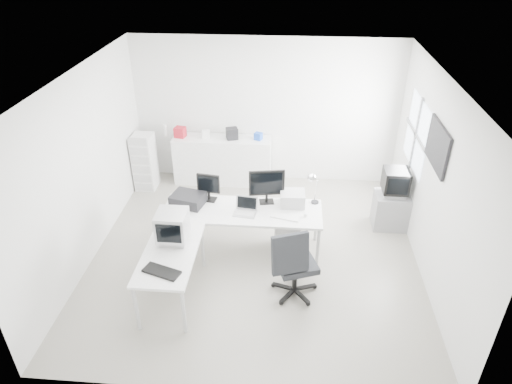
# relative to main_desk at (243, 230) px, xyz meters

# --- Properties ---
(floor) EXTENTS (5.00, 5.00, 0.01)m
(floor) POSITION_rel_main_desk_xyz_m (0.20, -0.07, -0.38)
(floor) COLOR #AFAD9D
(floor) RESTS_ON ground
(ceiling) EXTENTS (5.00, 5.00, 0.01)m
(ceiling) POSITION_rel_main_desk_xyz_m (0.20, -0.07, 2.42)
(ceiling) COLOR white
(ceiling) RESTS_ON back_wall
(back_wall) EXTENTS (5.00, 0.02, 2.80)m
(back_wall) POSITION_rel_main_desk_xyz_m (0.20, 2.43, 1.02)
(back_wall) COLOR silver
(back_wall) RESTS_ON floor
(left_wall) EXTENTS (0.02, 5.00, 2.80)m
(left_wall) POSITION_rel_main_desk_xyz_m (-2.30, -0.07, 1.02)
(left_wall) COLOR silver
(left_wall) RESTS_ON floor
(right_wall) EXTENTS (0.02, 5.00, 2.80)m
(right_wall) POSITION_rel_main_desk_xyz_m (2.70, -0.07, 1.02)
(right_wall) COLOR silver
(right_wall) RESTS_ON floor
(window) EXTENTS (0.02, 1.20, 1.10)m
(window) POSITION_rel_main_desk_xyz_m (2.68, 1.13, 1.23)
(window) COLOR white
(window) RESTS_ON right_wall
(wall_picture) EXTENTS (0.04, 0.90, 0.60)m
(wall_picture) POSITION_rel_main_desk_xyz_m (2.67, 0.03, 1.52)
(wall_picture) COLOR black
(wall_picture) RESTS_ON right_wall
(main_desk) EXTENTS (2.40, 0.80, 0.75)m
(main_desk) POSITION_rel_main_desk_xyz_m (0.00, 0.00, 0.00)
(main_desk) COLOR silver
(main_desk) RESTS_ON floor
(side_desk) EXTENTS (0.70, 1.40, 0.75)m
(side_desk) POSITION_rel_main_desk_xyz_m (-0.85, -1.10, 0.00)
(side_desk) COLOR silver
(side_desk) RESTS_ON floor
(drawer_pedestal) EXTENTS (0.40, 0.50, 0.60)m
(drawer_pedestal) POSITION_rel_main_desk_xyz_m (0.70, 0.05, -0.08)
(drawer_pedestal) COLOR silver
(drawer_pedestal) RESTS_ON floor
(inkjet_printer) EXTENTS (0.56, 0.48, 0.17)m
(inkjet_printer) POSITION_rel_main_desk_xyz_m (-0.85, 0.10, 0.46)
(inkjet_printer) COLOR black
(inkjet_printer) RESTS_ON main_desk
(lcd_monitor_small) EXTENTS (0.39, 0.26, 0.45)m
(lcd_monitor_small) POSITION_rel_main_desk_xyz_m (-0.55, 0.25, 0.60)
(lcd_monitor_small) COLOR black
(lcd_monitor_small) RESTS_ON main_desk
(lcd_monitor_large) EXTENTS (0.57, 0.31, 0.57)m
(lcd_monitor_large) POSITION_rel_main_desk_xyz_m (0.35, 0.25, 0.66)
(lcd_monitor_large) COLOR black
(lcd_monitor_large) RESTS_ON main_desk
(laptop) EXTENTS (0.38, 0.39, 0.23)m
(laptop) POSITION_rel_main_desk_xyz_m (0.05, -0.10, 0.49)
(laptop) COLOR #B7B7BA
(laptop) RESTS_ON main_desk
(white_keyboard) EXTENTS (0.45, 0.24, 0.02)m
(white_keyboard) POSITION_rel_main_desk_xyz_m (0.65, -0.15, 0.38)
(white_keyboard) COLOR silver
(white_keyboard) RESTS_ON main_desk
(white_mouse) EXTENTS (0.06, 0.06, 0.06)m
(white_mouse) POSITION_rel_main_desk_xyz_m (0.95, -0.10, 0.40)
(white_mouse) COLOR silver
(white_mouse) RESTS_ON main_desk
(laser_printer) EXTENTS (0.39, 0.34, 0.21)m
(laser_printer) POSITION_rel_main_desk_xyz_m (0.75, 0.22, 0.48)
(laser_printer) COLOR #ACACAC
(laser_printer) RESTS_ON main_desk
(desk_lamp) EXTENTS (0.20, 0.20, 0.53)m
(desk_lamp) POSITION_rel_main_desk_xyz_m (1.10, 0.30, 0.64)
(desk_lamp) COLOR silver
(desk_lamp) RESTS_ON main_desk
(crt_monitor) EXTENTS (0.37, 0.37, 0.42)m
(crt_monitor) POSITION_rel_main_desk_xyz_m (-0.85, -0.85, 0.58)
(crt_monitor) COLOR #B7B7BA
(crt_monitor) RESTS_ON side_desk
(black_keyboard) EXTENTS (0.51, 0.33, 0.03)m
(black_keyboard) POSITION_rel_main_desk_xyz_m (-0.85, -1.50, 0.39)
(black_keyboard) COLOR black
(black_keyboard) RESTS_ON side_desk
(office_chair) EXTENTS (0.86, 0.86, 1.16)m
(office_chair) POSITION_rel_main_desk_xyz_m (0.82, -0.92, 0.20)
(office_chair) COLOR #27292C
(office_chair) RESTS_ON floor
(tv_cabinet) EXTENTS (0.56, 0.46, 0.62)m
(tv_cabinet) POSITION_rel_main_desk_xyz_m (2.42, 0.87, -0.07)
(tv_cabinet) COLOR gray
(tv_cabinet) RESTS_ON floor
(crt_tv) EXTENTS (0.50, 0.48, 0.45)m
(crt_tv) POSITION_rel_main_desk_xyz_m (2.42, 0.87, 0.47)
(crt_tv) COLOR black
(crt_tv) RESTS_ON tv_cabinet
(sideboard) EXTENTS (1.88, 0.47, 0.94)m
(sideboard) POSITION_rel_main_desk_xyz_m (-0.63, 2.17, 0.10)
(sideboard) COLOR silver
(sideboard) RESTS_ON floor
(clutter_box_a) EXTENTS (0.23, 0.21, 0.20)m
(clutter_box_a) POSITION_rel_main_desk_xyz_m (-1.43, 2.17, 0.66)
(clutter_box_a) COLOR #AB1825
(clutter_box_a) RESTS_ON sideboard
(clutter_box_b) EXTENTS (0.17, 0.15, 0.15)m
(clutter_box_b) POSITION_rel_main_desk_xyz_m (-0.93, 2.17, 0.64)
(clutter_box_b) COLOR silver
(clutter_box_b) RESTS_ON sideboard
(clutter_box_c) EXTENTS (0.26, 0.25, 0.21)m
(clutter_box_c) POSITION_rel_main_desk_xyz_m (-0.43, 2.17, 0.67)
(clutter_box_c) COLOR black
(clutter_box_c) RESTS_ON sideboard
(clutter_box_d) EXTENTS (0.17, 0.16, 0.14)m
(clutter_box_d) POSITION_rel_main_desk_xyz_m (0.07, 2.17, 0.63)
(clutter_box_d) COLOR blue
(clutter_box_d) RESTS_ON sideboard
(clutter_bottle) EXTENTS (0.07, 0.07, 0.22)m
(clutter_bottle) POSITION_rel_main_desk_xyz_m (-1.73, 2.21, 0.68)
(clutter_bottle) COLOR silver
(clutter_bottle) RESTS_ON sideboard
(filing_cabinet) EXTENTS (0.38, 0.45, 1.08)m
(filing_cabinet) POSITION_rel_main_desk_xyz_m (-2.08, 1.84, 0.17)
(filing_cabinet) COLOR silver
(filing_cabinet) RESTS_ON floor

